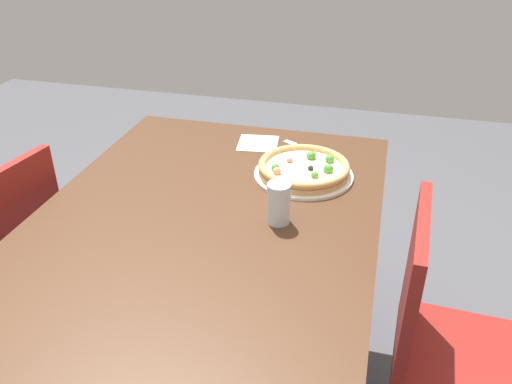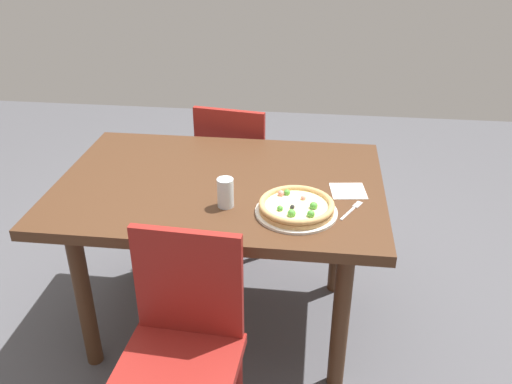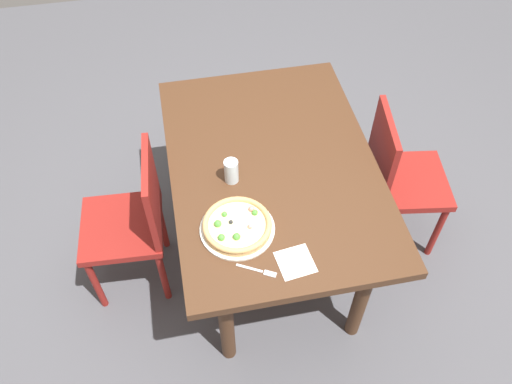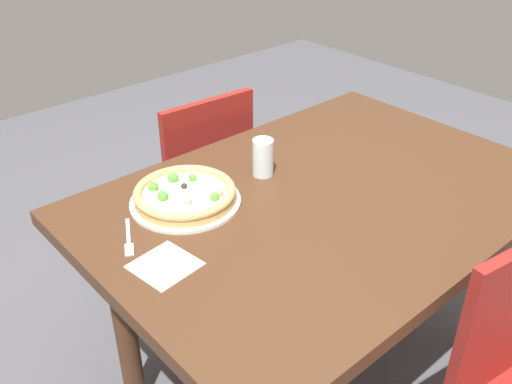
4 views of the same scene
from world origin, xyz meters
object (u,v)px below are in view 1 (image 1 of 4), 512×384
plate (303,175)px  napkin (258,143)px  pizza (304,168)px  chair_near (446,349)px  drinking_glass (279,203)px  fork (299,146)px  dining_table (203,252)px

plate → napkin: 0.28m
napkin → pizza: bearing=-135.2°
pizza → napkin: size_ratio=2.06×
chair_near → plate: bearing=-123.9°
chair_near → napkin: chair_near is taller
chair_near → drinking_glass: (0.08, 0.49, 0.34)m
fork → napkin: (-0.01, 0.15, -0.00)m
dining_table → napkin: napkin is taller
dining_table → pizza: size_ratio=4.76×
napkin → drinking_glass: bearing=-159.6°
drinking_glass → pizza: bearing=-4.7°
plate → pizza: (0.00, -0.00, 0.03)m
chair_near → plate: (0.35, 0.47, 0.29)m
drinking_glass → plate: bearing=-4.5°
plate → drinking_glass: (-0.28, 0.02, 0.05)m
dining_table → drinking_glass: bearing=-73.5°
chair_near → dining_table: bearing=-88.1°
chair_near → plate: 0.65m
dining_table → drinking_glass: 0.26m
chair_near → pizza: chair_near is taller
chair_near → napkin: (0.56, 0.67, 0.28)m
fork → napkin: size_ratio=1.09×
drinking_glass → dining_table: bearing=106.5°
dining_table → plate: (0.34, -0.22, 0.10)m
plate → fork: size_ratio=2.06×
dining_table → fork: (0.55, -0.17, 0.10)m
plate → pizza: bearing=-77.5°
dining_table → pizza: pizza is taller
chair_near → fork: (0.57, 0.52, 0.28)m
pizza → fork: bearing=13.8°
dining_table → chair_near: chair_near is taller
fork → drinking_glass: 0.50m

